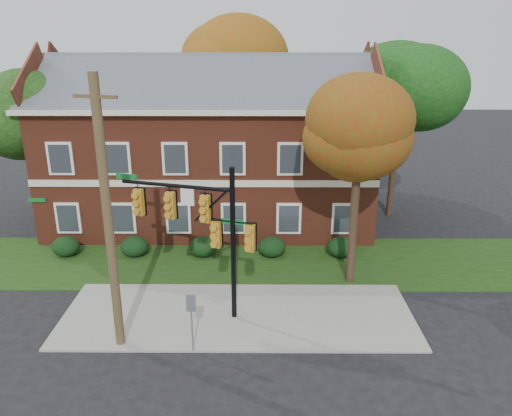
{
  "coord_description": "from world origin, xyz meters",
  "views": [
    {
      "loc": [
        0.83,
        -16.54,
        10.69
      ],
      "look_at": [
        0.71,
        3.0,
        3.9
      ],
      "focal_mm": 35.0,
      "sensor_mm": 36.0,
      "label": 1
    }
  ],
  "objects_px": {
    "tree_near_right": "(365,138)",
    "tree_right_rear": "(407,82)",
    "hedge_left": "(134,247)",
    "traffic_signal": "(205,225)",
    "hedge_center": "(203,247)",
    "tree_far_rear": "(238,63)",
    "utility_pole": "(108,219)",
    "apartment_building": "(210,139)",
    "tree_left_rear": "(30,113)",
    "hedge_far_right": "(341,247)",
    "hedge_far_left": "(66,246)",
    "sign_post": "(191,314)",
    "hedge_right": "(272,247)"
  },
  "relations": [
    {
      "from": "hedge_center",
      "to": "traffic_signal",
      "type": "xyz_separation_m",
      "value": [
        0.78,
        -5.66,
        3.35
      ]
    },
    {
      "from": "tree_left_rear",
      "to": "tree_far_rear",
      "type": "bearing_deg",
      "value": 38.97
    },
    {
      "from": "tree_far_rear",
      "to": "traffic_signal",
      "type": "xyz_separation_m",
      "value": [
        -0.56,
        -18.75,
        -4.97
      ]
    },
    {
      "from": "apartment_building",
      "to": "tree_left_rear",
      "type": "distance_m",
      "value": 9.94
    },
    {
      "from": "tree_left_rear",
      "to": "hedge_center",
      "type": "bearing_deg",
      "value": -23.04
    },
    {
      "from": "hedge_right",
      "to": "tree_left_rear",
      "type": "bearing_deg",
      "value": 162.63
    },
    {
      "from": "apartment_building",
      "to": "tree_right_rear",
      "type": "height_order",
      "value": "tree_right_rear"
    },
    {
      "from": "hedge_far_left",
      "to": "traffic_signal",
      "type": "xyz_separation_m",
      "value": [
        7.78,
        -5.66,
        3.35
      ]
    },
    {
      "from": "hedge_center",
      "to": "utility_pole",
      "type": "bearing_deg",
      "value": -105.97
    },
    {
      "from": "hedge_center",
      "to": "utility_pole",
      "type": "relative_size",
      "value": 0.14
    },
    {
      "from": "tree_right_rear",
      "to": "utility_pole",
      "type": "distance_m",
      "value": 19.59
    },
    {
      "from": "traffic_signal",
      "to": "hedge_far_right",
      "type": "bearing_deg",
      "value": 58.16
    },
    {
      "from": "traffic_signal",
      "to": "sign_post",
      "type": "bearing_deg",
      "value": -80.58
    },
    {
      "from": "tree_left_rear",
      "to": "tree_far_rear",
      "type": "height_order",
      "value": "tree_far_rear"
    },
    {
      "from": "hedge_right",
      "to": "hedge_left",
      "type": "bearing_deg",
      "value": 180.0
    },
    {
      "from": "hedge_left",
      "to": "hedge_far_right",
      "type": "bearing_deg",
      "value": 0.0
    },
    {
      "from": "utility_pole",
      "to": "tree_right_rear",
      "type": "bearing_deg",
      "value": 60.18
    },
    {
      "from": "hedge_left",
      "to": "tree_right_rear",
      "type": "relative_size",
      "value": 0.13
    },
    {
      "from": "sign_post",
      "to": "tree_far_rear",
      "type": "bearing_deg",
      "value": 87.2
    },
    {
      "from": "hedge_center",
      "to": "tree_far_rear",
      "type": "bearing_deg",
      "value": 84.15
    },
    {
      "from": "hedge_left",
      "to": "hedge_right",
      "type": "relative_size",
      "value": 1.0
    },
    {
      "from": "tree_near_right",
      "to": "utility_pole",
      "type": "relative_size",
      "value": 0.89
    },
    {
      "from": "hedge_left",
      "to": "hedge_right",
      "type": "height_order",
      "value": "same"
    },
    {
      "from": "hedge_center",
      "to": "tree_far_rear",
      "type": "height_order",
      "value": "tree_far_rear"
    },
    {
      "from": "tree_right_rear",
      "to": "hedge_far_right",
      "type": "bearing_deg",
      "value": -125.23
    },
    {
      "from": "hedge_far_left",
      "to": "traffic_signal",
      "type": "distance_m",
      "value": 10.19
    },
    {
      "from": "apartment_building",
      "to": "tree_far_rear",
      "type": "relative_size",
      "value": 1.63
    },
    {
      "from": "hedge_left",
      "to": "hedge_center",
      "type": "relative_size",
      "value": 1.0
    },
    {
      "from": "hedge_right",
      "to": "sign_post",
      "type": "xyz_separation_m",
      "value": [
        -3.0,
        -8.16,
        1.04
      ]
    },
    {
      "from": "hedge_left",
      "to": "traffic_signal",
      "type": "height_order",
      "value": "traffic_signal"
    },
    {
      "from": "tree_right_rear",
      "to": "tree_left_rear",
      "type": "bearing_deg",
      "value": -174.64
    },
    {
      "from": "hedge_far_right",
      "to": "traffic_signal",
      "type": "height_order",
      "value": "traffic_signal"
    },
    {
      "from": "apartment_building",
      "to": "tree_right_rear",
      "type": "relative_size",
      "value": 1.77
    },
    {
      "from": "hedge_far_right",
      "to": "traffic_signal",
      "type": "distance_m",
      "value": 9.05
    },
    {
      "from": "hedge_right",
      "to": "hedge_center",
      "type": "bearing_deg",
      "value": 180.0
    },
    {
      "from": "utility_pole",
      "to": "tree_left_rear",
      "type": "bearing_deg",
      "value": 137.02
    },
    {
      "from": "sign_post",
      "to": "hedge_far_right",
      "type": "bearing_deg",
      "value": 50.95
    },
    {
      "from": "apartment_building",
      "to": "tree_right_rear",
      "type": "distance_m",
      "value": 11.77
    },
    {
      "from": "hedge_far_left",
      "to": "tree_right_rear",
      "type": "height_order",
      "value": "tree_right_rear"
    },
    {
      "from": "hedge_left",
      "to": "hedge_center",
      "type": "xyz_separation_m",
      "value": [
        3.5,
        0.0,
        0.0
      ]
    },
    {
      "from": "hedge_far_right",
      "to": "utility_pole",
      "type": "distance_m",
      "value": 12.77
    },
    {
      "from": "hedge_far_left",
      "to": "hedge_far_right",
      "type": "height_order",
      "value": "same"
    },
    {
      "from": "tree_near_right",
      "to": "hedge_left",
      "type": "bearing_deg",
      "value": 165.19
    },
    {
      "from": "hedge_center",
      "to": "utility_pole",
      "type": "xyz_separation_m",
      "value": [
        -2.2,
        -7.7,
        4.37
      ]
    },
    {
      "from": "hedge_far_left",
      "to": "hedge_left",
      "type": "bearing_deg",
      "value": 0.0
    },
    {
      "from": "utility_pole",
      "to": "sign_post",
      "type": "relative_size",
      "value": 4.19
    },
    {
      "from": "apartment_building",
      "to": "sign_post",
      "type": "height_order",
      "value": "apartment_building"
    },
    {
      "from": "hedge_right",
      "to": "hedge_far_right",
      "type": "relative_size",
      "value": 1.0
    },
    {
      "from": "tree_far_rear",
      "to": "utility_pole",
      "type": "relative_size",
      "value": 1.19
    },
    {
      "from": "tree_near_right",
      "to": "tree_right_rear",
      "type": "relative_size",
      "value": 0.81
    }
  ]
}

